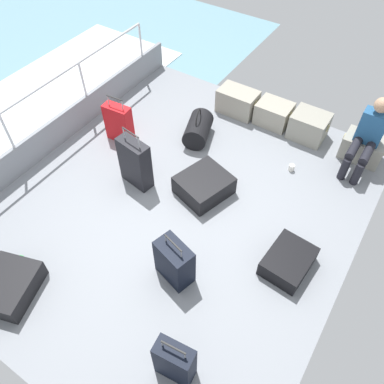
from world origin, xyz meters
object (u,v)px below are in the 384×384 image
(suitcase_2, at_px, (119,123))
(paper_cup, at_px, (292,168))
(cargo_crate_0, at_px, (238,101))
(suitcase_1, at_px, (174,262))
(suitcase_3, at_px, (288,261))
(suitcase_4, at_px, (9,286))
(cargo_crate_2, at_px, (309,126))
(duffel_bag, at_px, (198,129))
(suitcase_5, at_px, (135,163))
(suitcase_6, at_px, (204,185))
(suitcase_0, at_px, (175,362))
(passenger_seated, at_px, (368,135))
(cargo_crate_1, at_px, (274,113))
(cargo_crate_3, at_px, (363,148))

(suitcase_2, bearing_deg, paper_cup, 17.80)
(cargo_crate_0, height_order, suitcase_1, suitcase_1)
(suitcase_3, xyz_separation_m, suitcase_4, (-2.42, -1.94, 0.01))
(cargo_crate_2, xyz_separation_m, duffel_bag, (-1.38, -0.95, -0.02))
(suitcase_3, height_order, suitcase_5, suitcase_5)
(suitcase_6, bearing_deg, suitcase_5, -159.09)
(duffel_bag, bearing_deg, suitcase_3, -32.71)
(suitcase_2, relative_size, paper_cup, 7.55)
(suitcase_0, xyz_separation_m, suitcase_3, (0.43, 1.65, -0.18))
(passenger_seated, distance_m, duffel_bag, 2.36)
(cargo_crate_2, height_order, suitcase_4, cargo_crate_2)
(cargo_crate_1, height_order, suitcase_0, suitcase_0)
(cargo_crate_1, height_order, suitcase_2, suitcase_2)
(cargo_crate_1, xyz_separation_m, duffel_bag, (-0.79, -0.97, 0.00))
(cargo_crate_2, relative_size, paper_cup, 5.62)
(cargo_crate_1, xyz_separation_m, cargo_crate_3, (1.41, -0.03, 0.00))
(suitcase_5, xyz_separation_m, duffel_bag, (0.22, 1.21, -0.18))
(suitcase_0, xyz_separation_m, suitcase_1, (-0.60, 0.86, -0.01))
(suitcase_5, bearing_deg, cargo_crate_0, 79.31)
(passenger_seated, bearing_deg, suitcase_0, -98.77)
(cargo_crate_2, xyz_separation_m, suitcase_5, (-1.60, -2.15, 0.16))
(suitcase_0, relative_size, suitcase_4, 0.86)
(duffel_bag, relative_size, paper_cup, 6.66)
(duffel_bag, bearing_deg, cargo_crate_0, 78.87)
(suitcase_1, height_order, suitcase_5, suitcase_5)
(cargo_crate_0, xyz_separation_m, suitcase_6, (0.47, -1.78, -0.06))
(suitcase_0, bearing_deg, suitcase_2, 138.31)
(suitcase_0, bearing_deg, suitcase_3, 75.42)
(cargo_crate_1, xyz_separation_m, cargo_crate_2, (0.58, -0.02, 0.03))
(suitcase_1, relative_size, paper_cup, 6.56)
(cargo_crate_3, relative_size, paper_cup, 6.03)
(cargo_crate_3, height_order, suitcase_1, suitcase_1)
(cargo_crate_2, height_order, paper_cup, cargo_crate_2)
(cargo_crate_2, bearing_deg, suitcase_0, -86.34)
(cargo_crate_3, bearing_deg, suitcase_0, -98.38)
(cargo_crate_3, bearing_deg, cargo_crate_1, 178.94)
(cargo_crate_3, height_order, paper_cup, cargo_crate_3)
(cargo_crate_0, xyz_separation_m, suitcase_5, (-0.40, -2.11, 0.16))
(passenger_seated, distance_m, suitcase_1, 3.11)
(cargo_crate_1, bearing_deg, suitcase_6, -94.50)
(duffel_bag, bearing_deg, cargo_crate_1, 50.67)
(cargo_crate_2, bearing_deg, duffel_bag, -145.50)
(cargo_crate_1, distance_m, suitcase_5, 2.40)
(cargo_crate_1, height_order, suitcase_6, cargo_crate_1)
(suitcase_5, bearing_deg, paper_cup, 38.59)
(suitcase_3, relative_size, suitcase_6, 0.81)
(passenger_seated, xyz_separation_m, suitcase_1, (-1.17, -2.87, -0.27))
(cargo_crate_2, bearing_deg, suitcase_2, -146.02)
(suitcase_3, bearing_deg, paper_cup, 111.65)
(suitcase_6, xyz_separation_m, duffel_bag, (-0.65, 0.88, 0.05))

